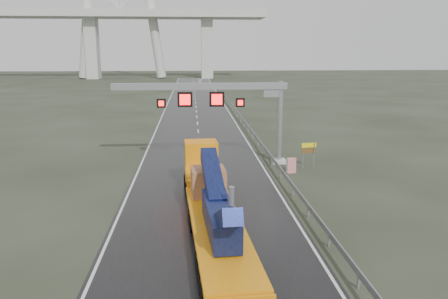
{
  "coord_description": "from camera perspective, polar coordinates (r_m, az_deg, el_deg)",
  "views": [
    {
      "loc": [
        -0.74,
        -19.09,
        9.75
      ],
      "look_at": [
        1.39,
        9.63,
        3.2
      ],
      "focal_mm": 35.0,
      "sensor_mm": 36.0,
      "label": 1
    }
  ],
  "objects": [
    {
      "name": "exit_sign_pair",
      "position": [
        37.25,
        11.02,
        -0.11
      ],
      "size": [
        1.3,
        0.3,
        2.25
      ],
      "rotation": [
        0.0,
        0.0,
        0.19
      ],
      "color": "#93959C",
      "rests_on": "ground"
    },
    {
      "name": "ground",
      "position": [
        21.45,
        -1.86,
        -14.23
      ],
      "size": [
        400.0,
        400.0,
        0.0
      ],
      "primitive_type": "plane",
      "color": "#272C1E",
      "rests_on": "ground"
    },
    {
      "name": "road",
      "position": [
        59.89,
        -3.49,
        3.43
      ],
      "size": [
        11.0,
        200.0,
        0.02
      ],
      "primitive_type": "cube",
      "color": "black",
      "rests_on": "ground"
    },
    {
      "name": "guardrail",
      "position": [
        50.38,
        3.63,
        2.44
      ],
      "size": [
        0.2,
        140.0,
        1.4
      ],
      "primitive_type": null,
      "color": "gray",
      "rests_on": "ground"
    },
    {
      "name": "heavy_haul_truck",
      "position": [
        25.7,
        -1.81,
        -5.69
      ],
      "size": [
        3.62,
        17.68,
        4.12
      ],
      "rotation": [
        0.0,
        0.0,
        0.06
      ],
      "color": "orange",
      "rests_on": "ground"
    },
    {
      "name": "striped_barrier",
      "position": [
        35.92,
        8.76,
        -2.08
      ],
      "size": [
        0.77,
        0.48,
        1.22
      ],
      "primitive_type": "cube",
      "rotation": [
        0.0,
        0.0,
        0.14
      ],
      "color": "red",
      "rests_on": "ground"
    },
    {
      "name": "sign_gantry",
      "position": [
        37.42,
        0.14,
        6.46
      ],
      "size": [
        14.9,
        1.2,
        7.42
      ],
      "color": "silver",
      "rests_on": "ground"
    }
  ]
}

